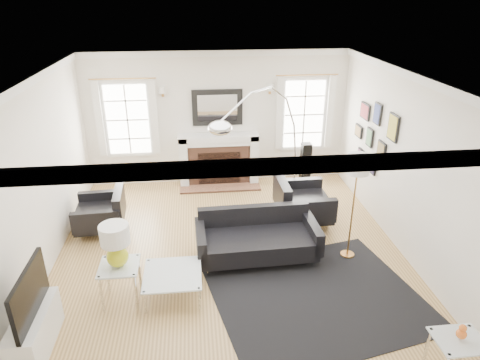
{
  "coord_description": "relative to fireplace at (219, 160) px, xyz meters",
  "views": [
    {
      "loc": [
        -0.48,
        -5.76,
        3.9
      ],
      "look_at": [
        0.18,
        0.3,
        1.17
      ],
      "focal_mm": 32.0,
      "sensor_mm": 36.0,
      "label": 1
    }
  ],
  "objects": [
    {
      "name": "floor",
      "position": [
        0.0,
        -2.79,
        -0.54
      ],
      "size": [
        6.0,
        6.0,
        0.0
      ],
      "primitive_type": "plane",
      "color": "olive",
      "rests_on": "ground"
    },
    {
      "name": "back_wall",
      "position": [
        0.0,
        0.21,
        0.86
      ],
      "size": [
        5.5,
        0.04,
        2.8
      ],
      "primitive_type": "cube",
      "color": "white",
      "rests_on": "floor"
    },
    {
      "name": "front_wall",
      "position": [
        0.0,
        -5.79,
        0.86
      ],
      "size": [
        5.5,
        0.04,
        2.8
      ],
      "primitive_type": "cube",
      "color": "white",
      "rests_on": "floor"
    },
    {
      "name": "left_wall",
      "position": [
        -2.75,
        -2.79,
        0.86
      ],
      "size": [
        0.04,
        6.0,
        2.8
      ],
      "primitive_type": "cube",
      "color": "white",
      "rests_on": "floor"
    },
    {
      "name": "right_wall",
      "position": [
        2.75,
        -2.79,
        0.86
      ],
      "size": [
        0.04,
        6.0,
        2.8
      ],
      "primitive_type": "cube",
      "color": "white",
      "rests_on": "floor"
    },
    {
      "name": "ceiling",
      "position": [
        0.0,
        -2.79,
        2.26
      ],
      "size": [
        5.5,
        6.0,
        0.02
      ],
      "primitive_type": "cube",
      "color": "white",
      "rests_on": "back_wall"
    },
    {
      "name": "crown_molding",
      "position": [
        0.0,
        -2.79,
        2.2
      ],
      "size": [
        5.5,
        6.0,
        0.12
      ],
      "primitive_type": "cube",
      "color": "white",
      "rests_on": "back_wall"
    },
    {
      "name": "fireplace",
      "position": [
        0.0,
        0.0,
        0.0
      ],
      "size": [
        1.7,
        0.69,
        1.11
      ],
      "color": "white",
      "rests_on": "floor"
    },
    {
      "name": "mantel_mirror",
      "position": [
        0.0,
        0.16,
        1.11
      ],
      "size": [
        1.05,
        0.07,
        0.75
      ],
      "color": "black",
      "rests_on": "back_wall"
    },
    {
      "name": "window_left",
      "position": [
        -1.85,
        0.16,
        0.92
      ],
      "size": [
        1.24,
        0.15,
        1.62
      ],
      "color": "white",
      "rests_on": "back_wall"
    },
    {
      "name": "window_right",
      "position": [
        1.85,
        0.16,
        0.92
      ],
      "size": [
        1.24,
        0.15,
        1.62
      ],
      "color": "white",
      "rests_on": "back_wall"
    },
    {
      "name": "gallery_wall",
      "position": [
        2.72,
        -1.5,
        0.99
      ],
      "size": [
        0.04,
        1.73,
        1.29
      ],
      "color": "black",
      "rests_on": "right_wall"
    },
    {
      "name": "tv_unit",
      "position": [
        -2.44,
        -4.49,
        -0.21
      ],
      "size": [
        0.35,
        1.0,
        1.09
      ],
      "color": "white",
      "rests_on": "floor"
    },
    {
      "name": "area_rug",
      "position": [
        1.1,
        -3.97,
        -0.54
      ],
      "size": [
        3.16,
        2.81,
        0.01
      ],
      "primitive_type": "cube",
      "rotation": [
        0.0,
        0.0,
        0.21
      ],
      "color": "black",
      "rests_on": "floor"
    },
    {
      "name": "sofa",
      "position": [
        0.4,
        -2.87,
        -0.21
      ],
      "size": [
        1.91,
        0.93,
        0.62
      ],
      "color": "black",
      "rests_on": "floor"
    },
    {
      "name": "armchair_left",
      "position": [
        -2.14,
        -1.79,
        -0.2
      ],
      "size": [
        0.87,
        0.95,
        0.61
      ],
      "color": "black",
      "rests_on": "floor"
    },
    {
      "name": "armchair_right",
      "position": [
        1.33,
        -1.87,
        -0.15
      ],
      "size": [
        0.94,
        1.04,
        0.7
      ],
      "color": "black",
      "rests_on": "floor"
    },
    {
      "name": "coffee_table",
      "position": [
        -0.88,
        -3.67,
        -0.22
      ],
      "size": [
        0.78,
        0.78,
        0.35
      ],
      "color": "silver",
      "rests_on": "floor"
    },
    {
      "name": "side_table_left",
      "position": [
        -1.56,
        -3.72,
        -0.08
      ],
      "size": [
        0.52,
        0.52,
        0.57
      ],
      "color": "silver",
      "rests_on": "floor"
    },
    {
      "name": "nesting_table",
      "position": [
        2.17,
        -5.44,
        -0.09
      ],
      "size": [
        0.52,
        0.43,
        0.57
      ],
      "color": "silver",
      "rests_on": "floor"
    },
    {
      "name": "gourd_lamp",
      "position": [
        -1.56,
        -3.72,
        0.38
      ],
      "size": [
        0.38,
        0.38,
        0.61
      ],
      "color": "#C4CB19",
      "rests_on": "side_table_left"
    },
    {
      "name": "orange_vase",
      "position": [
        2.17,
        -5.44,
        0.12
      ],
      "size": [
        0.11,
        0.11,
        0.17
      ],
      "color": "orange",
      "rests_on": "nesting_table"
    },
    {
      "name": "arc_floor_lamp",
      "position": [
        0.63,
        -1.84,
        0.84
      ],
      "size": [
        1.81,
        1.68,
        2.56
      ],
      "color": "white",
      "rests_on": "floor"
    },
    {
      "name": "stick_floor_lamp",
      "position": [
        1.86,
        -3.02,
        0.95
      ],
      "size": [
        0.35,
        0.35,
        1.72
      ],
      "color": "#BC8441",
      "rests_on": "floor"
    },
    {
      "name": "speaker_tower",
      "position": [
        1.81,
        -0.38,
        -0.05
      ],
      "size": [
        0.2,
        0.2,
        0.98
      ],
      "primitive_type": "cube",
      "rotation": [
        0.0,
        0.0,
        0.05
      ],
      "color": "black",
      "rests_on": "floor"
    }
  ]
}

